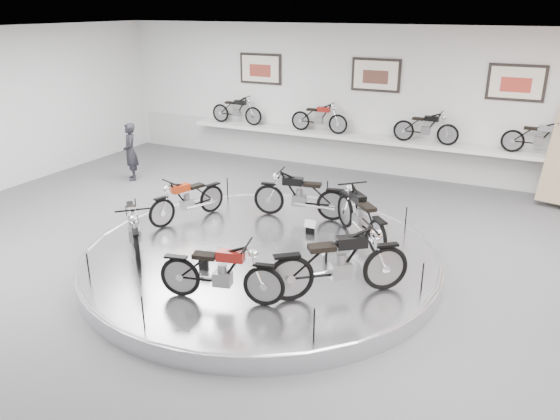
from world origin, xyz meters
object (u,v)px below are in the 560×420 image
at_px(shelf, 369,139).
at_px(bike_d, 134,227).
at_px(bike_b, 300,195).
at_px(bike_c, 187,199).
at_px(bike_e, 221,272).
at_px(bike_a, 361,215).
at_px(visitor, 130,152).
at_px(display_platform, 261,258).
at_px(bike_f, 339,262).

relative_size(shelf, bike_d, 6.51).
distance_m(bike_b, bike_c, 2.32).
xyz_separation_m(shelf, bike_e, (0.30, -8.22, -0.22)).
bearing_deg(bike_c, bike_a, 118.52).
xyz_separation_m(bike_a, visitor, (-7.05, 1.89, -0.04)).
relative_size(bike_a, bike_d, 1.02).
xyz_separation_m(display_platform, shelf, (0.00, 6.40, 0.85)).
bearing_deg(bike_b, bike_d, 45.77).
height_order(shelf, bike_d, bike_d).
xyz_separation_m(display_platform, bike_d, (-1.96, -1.07, 0.65)).
bearing_deg(bike_f, bike_b, 85.11).
distance_m(shelf, bike_a, 5.37).
relative_size(bike_c, bike_f, 0.81).
xyz_separation_m(shelf, bike_c, (-2.07, -5.70, -0.25)).
bearing_deg(bike_b, display_platform, 80.60).
bearing_deg(display_platform, bike_c, 161.24).
height_order(bike_d, bike_e, bike_d).
height_order(bike_d, visitor, visitor).
relative_size(shelf, bike_c, 7.12).
relative_size(display_platform, bike_e, 3.90).
xyz_separation_m(bike_c, bike_e, (2.37, -2.52, 0.03)).
height_order(display_platform, bike_c, bike_c).
height_order(bike_a, bike_c, bike_a).
bearing_deg(bike_b, shelf, -101.12).
bearing_deg(shelf, bike_f, -76.07).
bearing_deg(display_platform, visitor, 150.85).
relative_size(shelf, bike_a, 6.37).
relative_size(bike_a, bike_f, 0.91).
relative_size(bike_b, visitor, 1.10).
bearing_deg(display_platform, bike_f, -26.47).
height_order(bike_a, bike_e, bike_a).
distance_m(bike_d, bike_e, 2.39).
distance_m(display_platform, bike_a, 2.02).
distance_m(bike_a, bike_d, 4.12).
xyz_separation_m(bike_a, bike_b, (-1.49, 0.59, -0.01)).
height_order(shelf, bike_b, bike_b).
height_order(bike_b, visitor, visitor).
relative_size(bike_d, bike_f, 0.89).
relative_size(display_platform, visitor, 4.14).
height_order(display_platform, bike_b, bike_b).
relative_size(shelf, bike_f, 5.80).
relative_size(display_platform, bike_d, 3.79).
xyz_separation_m(bike_b, bike_e, (0.34, -3.64, -0.02)).
distance_m(bike_c, visitor, 4.28).
distance_m(shelf, bike_c, 6.07).
height_order(display_platform, bike_f, bike_f).
xyz_separation_m(bike_a, bike_f, (0.36, -2.14, 0.05)).
bearing_deg(bike_f, shelf, 64.87).
relative_size(bike_b, bike_e, 1.03).
relative_size(bike_a, bike_e, 1.05).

